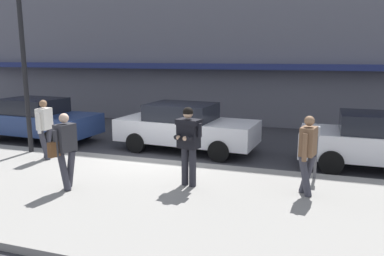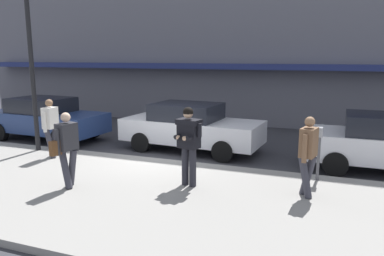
% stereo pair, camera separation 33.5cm
% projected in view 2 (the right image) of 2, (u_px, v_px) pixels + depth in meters
% --- Properties ---
extents(ground_plane, '(80.00, 80.00, 0.00)m').
position_uv_depth(ground_plane, '(155.00, 160.00, 11.08)').
color(ground_plane, '#333338').
extents(sidewalk, '(32.00, 5.30, 0.14)m').
position_uv_depth(sidewalk, '(138.00, 195.00, 8.10)').
color(sidewalk, gray).
rests_on(sidewalk, ground).
extents(curb_paint_line, '(28.00, 0.12, 0.01)m').
position_uv_depth(curb_paint_line, '(187.00, 163.00, 10.78)').
color(curb_paint_line, silver).
rests_on(curb_paint_line, ground).
extents(parked_sedan_near, '(4.59, 2.12, 1.54)m').
position_uv_depth(parked_sedan_near, '(45.00, 118.00, 13.77)').
color(parked_sedan_near, navy).
rests_on(parked_sedan_near, ground).
extents(parked_sedan_mid, '(4.63, 2.19, 1.54)m').
position_uv_depth(parked_sedan_mid, '(191.00, 127.00, 12.12)').
color(parked_sedan_mid, silver).
rests_on(parked_sedan_mid, ground).
extents(man_texting_on_phone, '(0.64, 0.63, 1.81)m').
position_uv_depth(man_texting_on_phone, '(189.00, 138.00, 8.32)').
color(man_texting_on_phone, '#23232B').
rests_on(man_texting_on_phone, sidewalk).
extents(pedestrian_in_light_coat, '(0.35, 0.60, 1.70)m').
position_uv_depth(pedestrian_in_light_coat, '(51.00, 124.00, 10.74)').
color(pedestrian_in_light_coat, '#33333D').
rests_on(pedestrian_in_light_coat, sidewalk).
extents(pedestrian_with_bag, '(0.39, 0.71, 1.70)m').
position_uv_depth(pedestrian_with_bag, '(67.00, 145.00, 8.23)').
color(pedestrian_with_bag, '#33333D').
rests_on(pedestrian_with_bag, sidewalk).
extents(pedestrian_dark_coat, '(0.39, 0.59, 1.70)m').
position_uv_depth(pedestrian_dark_coat, '(308.00, 152.00, 7.70)').
color(pedestrian_dark_coat, '#33333D').
rests_on(pedestrian_dark_coat, sidewalk).
extents(street_lamp_post, '(0.36, 0.36, 4.88)m').
position_uv_depth(street_lamp_post, '(31.00, 53.00, 11.18)').
color(street_lamp_post, black).
rests_on(street_lamp_post, sidewalk).
extents(parking_meter, '(0.12, 0.18, 1.27)m').
position_uv_depth(parking_meter, '(319.00, 146.00, 8.76)').
color(parking_meter, '#4C4C51').
rests_on(parking_meter, sidewalk).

